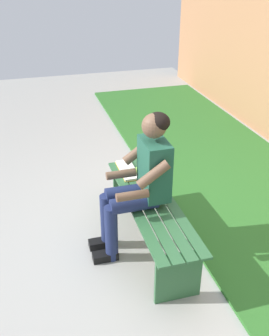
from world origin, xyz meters
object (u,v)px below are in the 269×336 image
at_px(person_seated, 140,179).
at_px(apple, 138,170).
at_px(book_open, 128,170).
at_px(bench_near, 151,212).

relative_size(person_seated, apple, 16.93).
bearing_deg(apple, person_seated, 165.45).
xyz_separation_m(person_seated, book_open, (0.59, -0.05, -0.23)).
bearing_deg(bench_near, apple, -3.43).
relative_size(bench_near, apple, 21.48).
distance_m(person_seated, book_open, 0.63).
height_order(bench_near, person_seated, person_seated).
bearing_deg(person_seated, book_open, -4.68).
bearing_deg(book_open, apple, -133.18).
distance_m(person_seated, apple, 0.56).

